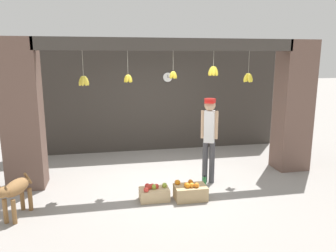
% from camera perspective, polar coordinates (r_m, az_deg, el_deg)
% --- Properties ---
extents(ground_plane, '(60.00, 60.00, 0.00)m').
position_cam_1_polar(ground_plane, '(6.91, 0.59, -9.56)').
color(ground_plane, gray).
extents(shop_back_wall, '(7.01, 0.12, 2.89)m').
position_cam_1_polar(shop_back_wall, '(8.92, -2.63, 4.91)').
color(shop_back_wall, '#38332D').
rests_on(shop_back_wall, ground_plane).
extents(shop_pillar_left, '(0.70, 0.60, 2.89)m').
position_cam_1_polar(shop_pillar_left, '(6.86, -24.03, 1.78)').
color(shop_pillar_left, brown).
rests_on(shop_pillar_left, ground_plane).
extents(shop_pillar_right, '(0.70, 0.60, 2.89)m').
position_cam_1_polar(shop_pillar_right, '(7.88, 20.97, 3.21)').
color(shop_pillar_right, brown).
rests_on(shop_pillar_right, ground_plane).
extents(storefront_awning, '(5.11, 0.29, 0.91)m').
position_cam_1_polar(storefront_awning, '(6.55, 0.42, 13.60)').
color(storefront_awning, '#3D3833').
extents(dog, '(0.43, 0.86, 0.68)m').
position_cam_1_polar(dog, '(5.80, -25.04, -10.13)').
color(dog, olive).
rests_on(dog, ground_plane).
extents(shopkeeper, '(0.32, 0.31, 1.73)m').
position_cam_1_polar(shopkeeper, '(6.59, 7.19, -1.27)').
color(shopkeeper, '#424247').
rests_on(shopkeeper, ground_plane).
extents(fruit_crate_oranges, '(0.57, 0.38, 0.34)m').
position_cam_1_polar(fruit_crate_oranges, '(6.05, 3.87, -11.34)').
color(fruit_crate_oranges, tan).
rests_on(fruit_crate_oranges, ground_plane).
extents(fruit_crate_apples, '(0.53, 0.32, 0.30)m').
position_cam_1_polar(fruit_crate_apples, '(6.01, -2.45, -11.61)').
color(fruit_crate_apples, tan).
rests_on(fruit_crate_apples, ground_plane).
extents(water_bottle, '(0.08, 0.08, 0.29)m').
position_cam_1_polar(water_bottle, '(6.49, 6.34, -9.81)').
color(water_bottle, '#38934C').
rests_on(water_bottle, ground_plane).
extents(wall_clock, '(0.26, 0.03, 0.26)m').
position_cam_1_polar(wall_clock, '(8.87, -0.06, 8.49)').
color(wall_clock, black).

